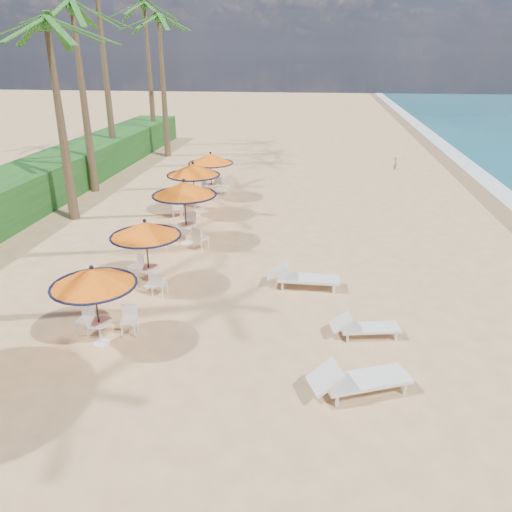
% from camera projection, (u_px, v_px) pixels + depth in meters
% --- Properties ---
extents(ground, '(160.00, 160.00, 0.00)m').
position_uv_depth(ground, '(315.00, 363.00, 11.71)').
color(ground, tan).
rests_on(ground, ground).
extents(scrub_hedge, '(3.00, 40.00, 1.80)m').
position_uv_depth(scrub_hedge, '(26.00, 188.00, 23.00)').
color(scrub_hedge, '#194716').
rests_on(scrub_hedge, ground).
extents(station_0, '(2.06, 2.06, 2.15)m').
position_uv_depth(station_0, '(95.00, 284.00, 11.92)').
color(station_0, black).
rests_on(station_0, ground).
extents(station_1, '(2.13, 2.13, 2.22)m').
position_uv_depth(station_1, '(145.00, 236.00, 14.86)').
color(station_1, black).
rests_on(station_1, ground).
extents(station_2, '(2.39, 2.39, 2.50)m').
position_uv_depth(station_2, '(184.00, 197.00, 18.29)').
color(station_2, black).
rests_on(station_2, ground).
extents(station_3, '(2.32, 2.39, 2.42)m').
position_uv_depth(station_3, '(193.00, 174.00, 21.49)').
color(station_3, black).
rests_on(station_3, ground).
extents(station_4, '(2.20, 2.20, 2.29)m').
position_uv_depth(station_4, '(212.00, 164.00, 24.27)').
color(station_4, black).
rests_on(station_4, ground).
extents(lounger_near, '(2.31, 1.48, 0.79)m').
position_uv_depth(lounger_near, '(356.00, 379.00, 10.55)').
color(lounger_near, silver).
rests_on(lounger_near, ground).
extents(lounger_mid, '(1.84, 0.87, 0.63)m').
position_uv_depth(lounger_mid, '(363.00, 327.00, 12.70)').
color(lounger_mid, silver).
rests_on(lounger_mid, ground).
extents(lounger_far, '(2.21, 0.70, 0.79)m').
position_uv_depth(lounger_far, '(301.00, 276.00, 15.32)').
color(lounger_far, silver).
rests_on(lounger_far, ground).
extents(palm_3, '(5.00, 5.00, 8.01)m').
position_uv_depth(palm_3, '(48.00, 37.00, 18.99)').
color(palm_3, brown).
rests_on(palm_3, ground).
extents(palm_4, '(5.00, 5.00, 8.84)m').
position_uv_depth(palm_4, '(74.00, 20.00, 22.97)').
color(palm_4, brown).
rests_on(palm_4, ground).
extents(palm_6, '(5.00, 5.00, 8.93)m').
position_uv_depth(palm_6, '(159.00, 27.00, 31.45)').
color(palm_6, brown).
rests_on(palm_6, ground).
extents(palm_7, '(5.00, 5.00, 9.95)m').
position_uv_depth(palm_7, '(145.00, 15.00, 34.98)').
color(palm_7, brown).
rests_on(palm_7, ground).
extents(person, '(0.28, 0.34, 0.82)m').
position_uv_depth(person, '(395.00, 163.00, 30.39)').
color(person, '#966A4C').
rests_on(person, ground).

